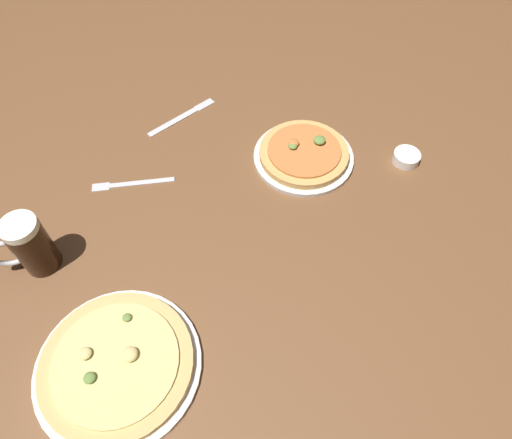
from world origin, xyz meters
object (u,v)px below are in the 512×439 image
at_px(knife_right, 182,117).
at_px(ramekin_sauce, 406,157).
at_px(pizza_plate_near, 117,365).
at_px(pizza_plate_far, 304,154).
at_px(fork_left, 131,183).
at_px(beer_mug_dark, 30,246).

bearing_deg(knife_right, ramekin_sauce, -14.21).
relative_size(pizza_plate_near, knife_right, 1.82).
bearing_deg(knife_right, pizza_plate_near, -93.28).
height_order(pizza_plate_near, knife_right, pizza_plate_near).
relative_size(pizza_plate_far, fork_left, 1.27).
xyz_separation_m(pizza_plate_far, beer_mug_dark, (-0.60, -0.34, 0.06)).
bearing_deg(fork_left, knife_right, 67.96).
bearing_deg(fork_left, pizza_plate_far, 12.53).
distance_m(beer_mug_dark, ramekin_sauce, 0.94).
bearing_deg(ramekin_sauce, pizza_plate_near, -139.19).
relative_size(beer_mug_dark, fork_left, 0.73).
xyz_separation_m(pizza_plate_near, fork_left, (-0.06, 0.47, -0.01)).
distance_m(pizza_plate_far, ramekin_sauce, 0.27).
xyz_separation_m(pizza_plate_near, beer_mug_dark, (-0.22, 0.23, 0.06)).
bearing_deg(pizza_plate_near, fork_left, 97.39).
bearing_deg(pizza_plate_far, pizza_plate_near, -124.07).
xyz_separation_m(pizza_plate_far, fork_left, (-0.44, -0.10, -0.01)).
bearing_deg(fork_left, pizza_plate_near, -82.61).
bearing_deg(beer_mug_dark, knife_right, 61.86).
xyz_separation_m(ramekin_sauce, fork_left, (-0.72, -0.10, -0.01)).
bearing_deg(fork_left, ramekin_sauce, 7.69).
relative_size(ramekin_sauce, knife_right, 0.39).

